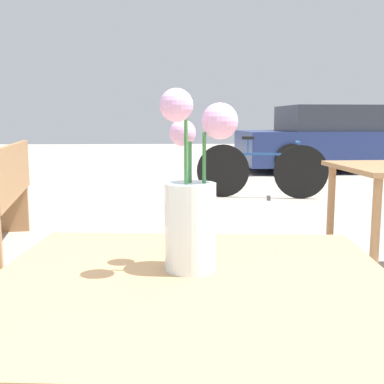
{
  "coord_description": "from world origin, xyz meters",
  "views": [
    {
      "loc": [
        -0.04,
        -0.84,
        1.04
      ],
      "look_at": [
        0.0,
        0.06,
        0.9
      ],
      "focal_mm": 45.0,
      "sensor_mm": 36.0,
      "label": 1
    }
  ],
  "objects_px": {
    "bicycle": "(262,170)",
    "parked_car": "(334,140)",
    "flower_vase": "(193,207)",
    "table_front": "(192,348)",
    "bench_near": "(4,194)"
  },
  "relations": [
    {
      "from": "bicycle",
      "to": "parked_car",
      "type": "xyz_separation_m",
      "value": [
        2.16,
        3.41,
        0.25
      ]
    },
    {
      "from": "bicycle",
      "to": "flower_vase",
      "type": "bearing_deg",
      "value": -102.37
    },
    {
      "from": "bicycle",
      "to": "table_front",
      "type": "bearing_deg",
      "value": -102.31
    },
    {
      "from": "table_front",
      "to": "bicycle",
      "type": "height_order",
      "value": "bicycle"
    },
    {
      "from": "flower_vase",
      "to": "parked_car",
      "type": "relative_size",
      "value": 0.09
    },
    {
      "from": "table_front",
      "to": "parked_car",
      "type": "height_order",
      "value": "parked_car"
    },
    {
      "from": "bench_near",
      "to": "parked_car",
      "type": "bearing_deg",
      "value": 51.73
    },
    {
      "from": "table_front",
      "to": "flower_vase",
      "type": "relative_size",
      "value": 2.34
    },
    {
      "from": "flower_vase",
      "to": "bench_near",
      "type": "height_order",
      "value": "flower_vase"
    },
    {
      "from": "bench_near",
      "to": "parked_car",
      "type": "xyz_separation_m",
      "value": [
        4.69,
        5.95,
        0.17
      ]
    },
    {
      "from": "table_front",
      "to": "flower_vase",
      "type": "height_order",
      "value": "flower_vase"
    },
    {
      "from": "bench_near",
      "to": "bicycle",
      "type": "distance_m",
      "value": 3.59
    },
    {
      "from": "table_front",
      "to": "flower_vase",
      "type": "distance_m",
      "value": 0.26
    },
    {
      "from": "bench_near",
      "to": "bicycle",
      "type": "height_order",
      "value": "bench_near"
    },
    {
      "from": "table_front",
      "to": "bicycle",
      "type": "xyz_separation_m",
      "value": [
        1.2,
        5.49,
        -0.25
      ]
    }
  ]
}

